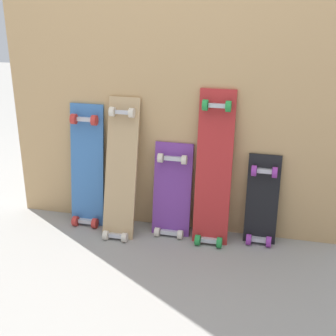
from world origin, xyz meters
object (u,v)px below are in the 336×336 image
Objects in this scene: skateboard_purple at (172,195)px; skateboard_red at (213,174)px; skateboard_natural at (121,175)px; skateboard_black at (262,205)px; skateboard_blue at (87,171)px.

skateboard_purple is 0.30m from skateboard_red.
skateboard_natural is 0.84m from skateboard_black.
skateboard_red is at bearing 4.17° from skateboard_natural.
skateboard_red is (0.54, 0.04, 0.04)m from skateboard_natural.
skateboard_purple is at bearing -178.17° from skateboard_black.
skateboard_natural is at bearing -174.75° from skateboard_black.
skateboard_blue is 0.93× the size of skateboard_natural.
skateboard_red is at bearing -4.46° from skateboard_purple.
skateboard_natural is 0.55m from skateboard_red.
skateboard_natural is 0.93× the size of skateboard_red.
skateboard_red is 0.33m from skateboard_black.
skateboard_blue is at bearing 178.16° from skateboard_red.
skateboard_black is (0.28, 0.04, -0.18)m from skateboard_red.
skateboard_black is (1.07, 0.01, -0.12)m from skateboard_blue.
skateboard_blue reaches higher than skateboard_black.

